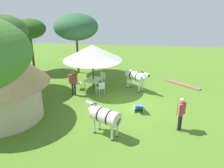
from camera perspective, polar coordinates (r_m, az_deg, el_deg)
ground_plane at (r=14.16m, az=2.91°, el=-5.06°), size 36.00×36.00×0.00m
shade_umbrella at (r=15.61m, az=-4.93°, el=7.97°), size 4.10×4.10×3.21m
patio_dining_table at (r=16.20m, az=-4.70°, el=0.95°), size 1.46×1.22×0.74m
patio_chair_near_hut at (r=17.16m, az=-2.47°, el=1.72°), size 0.56×0.57×0.90m
patio_chair_east_end at (r=16.33m, az=-8.81°, el=0.42°), size 0.50×0.49×0.90m
patio_chair_west_end at (r=15.27m, az=-2.79°, el=-0.86°), size 0.60×0.60×0.90m
guest_beside_umbrella at (r=15.21m, az=-9.79°, el=0.82°), size 0.28×0.61×1.72m
standing_watcher at (r=11.58m, az=17.11°, el=-6.56°), size 0.52×0.46×1.76m
striped_lounge_chair at (r=13.31m, az=6.80°, el=-5.79°), size 0.87×0.61×0.58m
zebra_nearest_camera at (r=10.74m, az=-1.92°, el=-8.06°), size 1.33×1.89×1.56m
zebra_by_umbrella at (r=15.97m, az=6.09°, el=1.93°), size 1.63×1.70×1.55m
acacia_tree_right_background at (r=19.25m, az=-9.08°, el=14.09°), size 3.62×3.62×5.03m
acacia_tree_behind_hut at (r=20.85m, az=-20.23°, el=12.92°), size 2.79×2.79×4.54m
brick_patio_kerb at (r=17.85m, az=17.41°, el=-0.14°), size 2.03×2.41×0.08m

